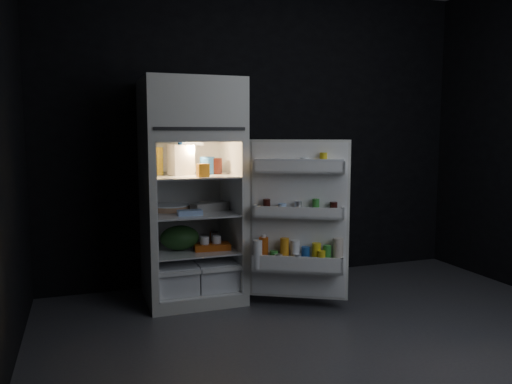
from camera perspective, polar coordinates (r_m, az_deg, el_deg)
name	(u,v)px	position (r m, az deg, el deg)	size (l,w,h in m)	color
floor	(353,348)	(3.38, 11.04, -17.10)	(4.00, 3.40, 0.00)	#45454A
wall_back	(262,134)	(4.63, 0.68, 6.65)	(4.00, 0.00, 2.70)	black
refrigerator	(191,183)	(4.08, -7.48, 1.03)	(0.76, 0.71, 1.78)	silver
fridge_door	(299,224)	(3.81, 4.89, -3.61)	(0.72, 0.51, 1.22)	silver
milk_jug	(181,160)	(4.03, -8.57, 3.65)	(0.17, 0.17, 0.24)	white
mayo_jar	(207,166)	(4.07, -5.58, 3.03)	(0.12, 0.12, 0.14)	#1C4D99
jam_jar	(216,166)	(4.09, -4.62, 2.98)	(0.11, 0.11, 0.13)	black
amber_bottle	(159,161)	(4.05, -11.08, 3.48)	(0.07, 0.07, 0.22)	#B48E1C
small_carton	(203,170)	(3.83, -6.08, 2.49)	(0.09, 0.06, 0.10)	orange
egg_carton	(210,207)	(4.08, -5.28, -1.69)	(0.31, 0.12, 0.07)	gray
pie	(170,208)	(4.15, -9.77, -1.83)	(0.32, 0.32, 0.04)	#A27755
flat_package	(190,213)	(3.90, -7.56, -2.35)	(0.19, 0.09, 0.04)	#93B4E3
wrapped_pkg	(207,204)	(4.29, -5.66, -1.42)	(0.13, 0.11, 0.05)	beige
produce_bag	(180,238)	(4.06, -8.71, -5.19)	(0.31, 0.26, 0.20)	#193815
yogurt_tray	(212,246)	(4.05, -5.06, -6.22)	(0.29, 0.15, 0.05)	#A9430E
small_can_red	(214,237)	(4.31, -4.84, -5.16)	(0.07, 0.07, 0.09)	#A9430E
small_can_silver	(215,237)	(4.30, -4.76, -5.19)	(0.07, 0.07, 0.09)	silver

